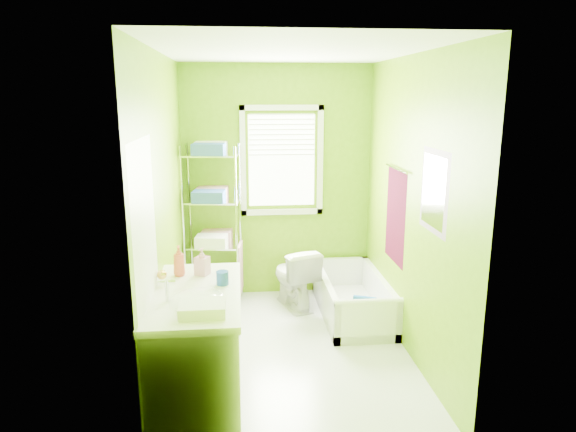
{
  "coord_description": "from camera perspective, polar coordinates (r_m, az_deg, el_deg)",
  "views": [
    {
      "loc": [
        -0.44,
        -4.24,
        2.26
      ],
      "look_at": [
        0.0,
        0.25,
        1.2
      ],
      "focal_mm": 32.0,
      "sensor_mm": 36.0,
      "label": 1
    }
  ],
  "objects": [
    {
      "name": "room_envelope",
      "position": [
        4.32,
        0.27,
        3.77
      ],
      "size": [
        2.14,
        2.94,
        2.62
      ],
      "color": "#608F06",
      "rests_on": "ground"
    },
    {
      "name": "bathtub",
      "position": [
        5.48,
        7.23,
        -9.58
      ],
      "size": [
        0.64,
        1.38,
        0.44
      ],
      "color": "white",
      "rests_on": "ground"
    },
    {
      "name": "vanity",
      "position": [
        3.87,
        -9.94,
        -14.21
      ],
      "size": [
        0.63,
        1.22,
        1.15
      ],
      "color": "white",
      "rests_on": "ground"
    },
    {
      "name": "toilet",
      "position": [
        5.61,
        0.67,
        -6.77
      ],
      "size": [
        0.56,
        0.75,
        0.68
      ],
      "primitive_type": "imported",
      "rotation": [
        0.0,
        0.0,
        3.45
      ],
      "color": "white",
      "rests_on": "ground"
    },
    {
      "name": "right_wall_decor",
      "position": [
        4.57,
        13.33,
        1.03
      ],
      "size": [
        0.04,
        1.48,
        1.17
      ],
      "color": "#44071C",
      "rests_on": "ground"
    },
    {
      "name": "ground",
      "position": [
        4.82,
        0.25,
        -14.67
      ],
      "size": [
        2.9,
        2.9,
        0.0
      ],
      "primitive_type": "plane",
      "color": "silver",
      "rests_on": "ground"
    },
    {
      "name": "wire_shelf_unit",
      "position": [
        5.6,
        -8.26,
        1.07
      ],
      "size": [
        0.64,
        0.51,
        1.78
      ],
      "color": "silver",
      "rests_on": "ground"
    },
    {
      "name": "window",
      "position": [
        5.72,
        -0.69,
        6.78
      ],
      "size": [
        0.92,
        0.05,
        1.22
      ],
      "color": "white",
      "rests_on": "ground"
    },
    {
      "name": "door",
      "position": [
        3.53,
        -15.19,
        -8.13
      ],
      "size": [
        0.09,
        0.8,
        2.0
      ],
      "color": "white",
      "rests_on": "ground"
    }
  ]
}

